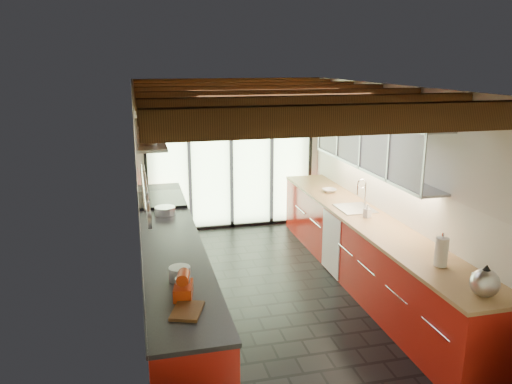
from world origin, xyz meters
The scene contains 18 objects.
ground centered at (0.00, 0.00, 0.00)m, with size 5.50×5.50×0.00m, color black.
room_shell centered at (0.00, 0.00, 1.65)m, with size 5.50×5.50×5.50m.
ceiling_beams centered at (0.00, 0.38, 2.46)m, with size 3.14×5.06×4.90m.
glass_door centered at (0.00, 2.69, 1.66)m, with size 2.95×0.10×2.90m.
left_counter centered at (-1.28, 0.00, 0.46)m, with size 0.68×5.00×0.92m.
range_stove centered at (-1.28, 1.45, 0.47)m, with size 0.66×0.90×0.97m.
right_counter centered at (1.27, 0.00, 0.46)m, with size 0.68×5.00×0.92m.
sink_assembly centered at (1.29, 0.40, 0.96)m, with size 0.45×0.52×0.43m.
upper_cabinets_right centered at (1.43, 0.30, 1.85)m, with size 0.34×3.00×3.00m.
left_wall_fixtures centered at (-1.47, 0.29, 1.78)m, with size 0.28×2.60×0.96m.
stand_mixer centered at (-1.27, -1.65, 1.02)m, with size 0.20×0.29×0.24m.
pot_large centered at (-1.27, -1.32, 0.98)m, with size 0.20×0.20×0.13m, color silver.
pot_small centered at (-1.27, 0.77, 0.97)m, with size 0.27×0.27×0.10m, color silver.
cutting_board centered at (-1.27, -1.95, 0.93)m, with size 0.23×0.32×0.03m, color brown.
kettle centered at (1.27, -2.25, 1.05)m, with size 0.31×0.34×0.30m.
paper_towel centered at (1.27, -1.60, 1.07)m, with size 0.16×0.16×0.35m.
soap_bottle centered at (1.27, 0.02, 1.01)m, with size 0.08×0.08×0.17m, color silver.
bowl centered at (1.27, 1.32, 0.95)m, with size 0.21×0.21×0.05m, color silver.
Camera 1 is at (-1.60, -5.63, 2.90)m, focal length 35.00 mm.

